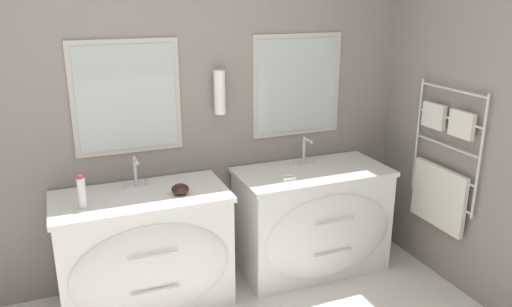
{
  "coord_description": "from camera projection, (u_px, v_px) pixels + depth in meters",
  "views": [
    {
      "loc": [
        -0.73,
        -1.72,
        2.04
      ],
      "look_at": [
        0.43,
        1.16,
        1.05
      ],
      "focal_mm": 35.0,
      "sensor_mm": 36.0,
      "label": 1
    }
  ],
  "objects": [
    {
      "name": "amenity_bowl",
      "position": [
        180.0,
        189.0,
        3.24
      ],
      "size": [
        0.12,
        0.12,
        0.07
      ],
      "color": "black",
      "rests_on": "vanity_left"
    },
    {
      "name": "vanity_left",
      "position": [
        145.0,
        251.0,
        3.33
      ],
      "size": [
        1.13,
        0.64,
        0.8
      ],
      "color": "white",
      "rests_on": "ground_plane"
    },
    {
      "name": "faucet_right",
      "position": [
        305.0,
        151.0,
        3.78
      ],
      "size": [
        0.17,
        0.13,
        0.21
      ],
      "color": "silver",
      "rests_on": "vanity_right"
    },
    {
      "name": "wall_back",
      "position": [
        173.0,
        105.0,
        3.5
      ],
      "size": [
        5.23,
        0.16,
        2.6
      ],
      "color": "gray",
      "rests_on": "ground_plane"
    },
    {
      "name": "vanity_right",
      "position": [
        313.0,
        220.0,
        3.78
      ],
      "size": [
        1.13,
        0.64,
        0.8
      ],
      "color": "white",
      "rests_on": "ground_plane"
    },
    {
      "name": "wall_right",
      "position": [
        475.0,
        113.0,
        3.33
      ],
      "size": [
        0.13,
        3.48,
        2.6
      ],
      "color": "gray",
      "rests_on": "ground_plane"
    },
    {
      "name": "faucet_left",
      "position": [
        136.0,
        172.0,
        3.33
      ],
      "size": [
        0.17,
        0.13,
        0.21
      ],
      "color": "silver",
      "rests_on": "vanity_left"
    },
    {
      "name": "soap_dish",
      "position": [
        288.0,
        177.0,
        3.5
      ],
      "size": [
        0.1,
        0.07,
        0.04
      ],
      "color": "white",
      "rests_on": "vanity_right"
    },
    {
      "name": "toiletry_bottle",
      "position": [
        82.0,
        193.0,
        3.0
      ],
      "size": [
        0.05,
        0.05,
        0.22
      ],
      "color": "silver",
      "rests_on": "vanity_left"
    }
  ]
}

